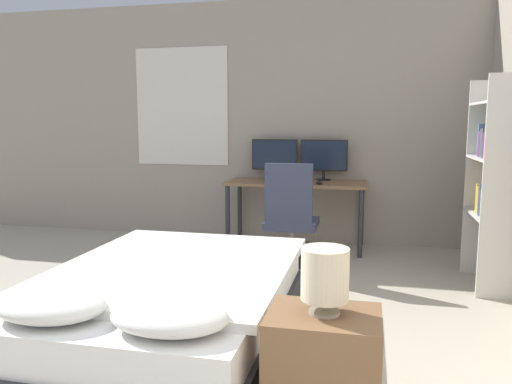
# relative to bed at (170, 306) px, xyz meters

# --- Properties ---
(wall_back) EXTENTS (12.00, 0.08, 2.70)m
(wall_back) POSITION_rel_bed_xyz_m (0.42, 2.90, 1.11)
(wall_back) COLOR #9E9384
(wall_back) RESTS_ON ground_plane
(bed) EXTENTS (1.40, 1.99, 0.56)m
(bed) POSITION_rel_bed_xyz_m (0.00, 0.00, 0.00)
(bed) COLOR #2D2D33
(bed) RESTS_ON ground_plane
(nightstand) EXTENTS (0.49, 0.38, 0.53)m
(nightstand) POSITION_rel_bed_xyz_m (0.98, -0.63, 0.02)
(nightstand) COLOR brown
(nightstand) RESTS_ON ground_plane
(bedside_lamp) EXTENTS (0.21, 0.21, 0.29)m
(bedside_lamp) POSITION_rel_bed_xyz_m (0.98, -0.63, 0.46)
(bedside_lamp) COLOR gray
(bedside_lamp) RESTS_ON nightstand
(desk) EXTENTS (1.48, 0.60, 0.72)m
(desk) POSITION_rel_bed_xyz_m (0.40, 2.53, 0.39)
(desk) COLOR #846042
(desk) RESTS_ON ground_plane
(monitor_left) EXTENTS (0.51, 0.16, 0.44)m
(monitor_left) POSITION_rel_bed_xyz_m (0.12, 2.73, 0.73)
(monitor_left) COLOR black
(monitor_left) RESTS_ON desk
(monitor_right) EXTENTS (0.51, 0.16, 0.44)m
(monitor_right) POSITION_rel_bed_xyz_m (0.67, 2.73, 0.73)
(monitor_right) COLOR black
(monitor_right) RESTS_ON desk
(keyboard) EXTENTS (0.35, 0.13, 0.02)m
(keyboard) POSITION_rel_bed_xyz_m (0.40, 2.34, 0.49)
(keyboard) COLOR black
(keyboard) RESTS_ON desk
(computer_mouse) EXTENTS (0.07, 0.05, 0.04)m
(computer_mouse) POSITION_rel_bed_xyz_m (0.66, 2.34, 0.50)
(computer_mouse) COLOR black
(computer_mouse) RESTS_ON desk
(office_chair) EXTENTS (0.52, 0.52, 0.99)m
(office_chair) POSITION_rel_bed_xyz_m (0.47, 1.74, 0.15)
(office_chair) COLOR black
(office_chair) RESTS_ON ground_plane
(bookshelf) EXTENTS (0.33, 0.72, 1.71)m
(bookshelf) POSITION_rel_bed_xyz_m (2.16, 1.58, 0.70)
(bookshelf) COLOR beige
(bookshelf) RESTS_ON ground_plane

